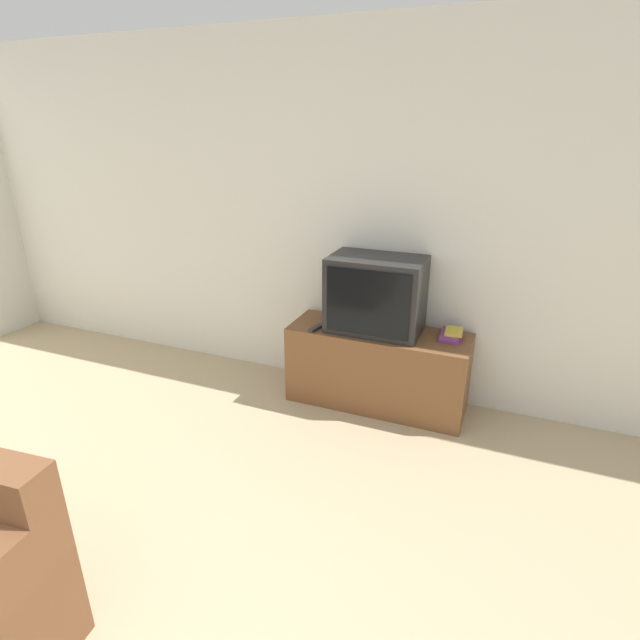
# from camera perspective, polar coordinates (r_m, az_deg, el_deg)

# --- Properties ---
(wall_back) EXTENTS (9.00, 0.06, 2.60)m
(wall_back) POSITION_cam_1_polar(r_m,az_deg,el_deg) (3.85, -2.72, 11.79)
(wall_back) COLOR silver
(wall_back) RESTS_ON ground_plane
(tv_stand) EXTENTS (1.28, 0.44, 0.58)m
(tv_stand) POSITION_cam_1_polar(r_m,az_deg,el_deg) (3.68, 6.55, -5.46)
(tv_stand) COLOR brown
(tv_stand) RESTS_ON ground_plane
(television) EXTENTS (0.65, 0.41, 0.53)m
(television) POSITION_cam_1_polar(r_m,az_deg,el_deg) (3.49, 6.40, 2.91)
(television) COLOR black
(television) RESTS_ON tv_stand
(book_stack) EXTENTS (0.15, 0.21, 0.07)m
(book_stack) POSITION_cam_1_polar(r_m,az_deg,el_deg) (3.52, 14.78, -1.62)
(book_stack) COLOR #7A3884
(book_stack) RESTS_ON tv_stand
(remote_on_stand) EXTENTS (0.08, 0.18, 0.02)m
(remote_on_stand) POSITION_cam_1_polar(r_m,az_deg,el_deg) (3.57, -0.29, -0.84)
(remote_on_stand) COLOR #2D2D2D
(remote_on_stand) RESTS_ON tv_stand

